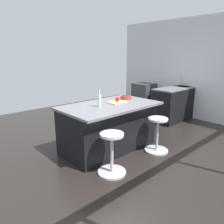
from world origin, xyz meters
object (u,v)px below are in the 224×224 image
Objects in this scene: stool_by_window at (157,136)px; fruit_bowl at (126,97)px; stool_middle at (112,155)px; apple_red at (118,99)px; oven_range at (144,97)px; kitchen_island at (109,126)px; cutting_board at (117,102)px; water_bottle at (99,100)px.

stool_by_window is 2.98× the size of fruit_bowl.
apple_red reaches higher than stool_middle.
oven_range is 3.15m from stool_by_window.
fruit_bowl is (2.28, 1.36, 0.49)m from oven_range.
stool_middle is at bearing 51.38° from kitchen_island.
apple_red is (-0.03, -0.02, 0.05)m from cutting_board.
oven_range is at bearing -147.57° from stool_middle.
apple_red reaches higher than cutting_board.
cutting_board reaches higher than oven_range.
stool_middle is 1.82× the size of cutting_board.
oven_range is at bearing -150.93° from apple_red.
kitchen_island is 8.29× the size of fruit_bowl.
kitchen_island is at bearing -128.62° from stool_middle.
fruit_bowl is at bearing -169.99° from kitchen_island.
cutting_board is (-0.21, 0.02, 0.45)m from kitchen_island.
apple_red is (2.61, 1.45, 0.51)m from oven_range.
stool_by_window is at bearing 43.72° from oven_range.
fruit_bowl is at bearing -169.17° from water_bottle.
oven_range is 3.20m from kitchen_island.
fruit_bowl is (-0.36, -0.12, 0.03)m from cutting_board.
cutting_board is at bearing -175.21° from water_bottle.
water_bottle is (3.12, 1.52, 0.57)m from oven_range.
cutting_board is at bearing 29.16° from oven_range.
apple_red is at bearing -64.97° from stool_by_window.
water_bottle is at bearing 7.12° from apple_red.
water_bottle is at bearing -38.23° from stool_by_window.
water_bottle is (0.47, 0.04, 0.11)m from cutting_board.
kitchen_island is 2.79× the size of stool_middle.
fruit_bowl is at bearing -161.72° from cutting_board.
stool_middle is 2.10× the size of water_bottle.
stool_middle is 2.98× the size of fruit_bowl.
fruit_bowl reaches higher than cutting_board.
cutting_board is 1.15× the size of water_bottle.
apple_red is at bearing 16.26° from fruit_bowl.
oven_range is 2.70m from fruit_bowl.
stool_by_window is 1.02m from apple_red.
oven_range is 9.99× the size of apple_red.
oven_range is at bearing -154.06° from water_bottle.
apple_red is (-0.24, -0.00, 0.50)m from kitchen_island.
cutting_board is 1.63× the size of fruit_bowl.
stool_middle is 1.54m from fruit_bowl.
stool_by_window and stool_middle have the same top height.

